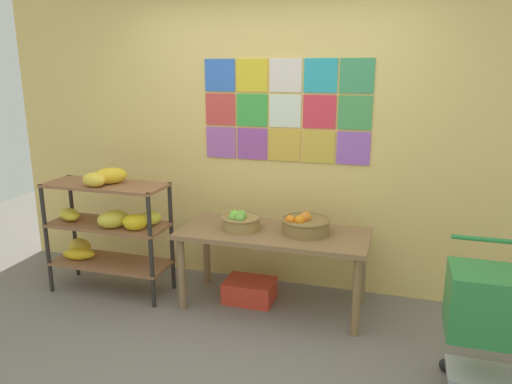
{
  "coord_description": "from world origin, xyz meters",
  "views": [
    {
      "loc": [
        1.06,
        -2.45,
        1.9
      ],
      "look_at": [
        0.04,
        0.91,
        1.0
      ],
      "focal_mm": 33.59,
      "sensor_mm": 36.0,
      "label": 1
    }
  ],
  "objects_px": {
    "produce_crate_under_table": "(250,290)",
    "banana_shelf_unit": "(106,222)",
    "shopping_cart": "(498,310)",
    "display_table": "(273,241)",
    "fruit_basket_centre": "(240,221)",
    "fruit_basket_back_right": "(305,224)"
  },
  "relations": [
    {
      "from": "produce_crate_under_table",
      "to": "banana_shelf_unit",
      "type": "bearing_deg",
      "value": -172.25
    },
    {
      "from": "banana_shelf_unit",
      "to": "shopping_cart",
      "type": "distance_m",
      "value": 3.04
    },
    {
      "from": "display_table",
      "to": "produce_crate_under_table",
      "type": "bearing_deg",
      "value": 170.66
    },
    {
      "from": "produce_crate_under_table",
      "to": "fruit_basket_centre",
      "type": "bearing_deg",
      "value": -133.74
    },
    {
      "from": "banana_shelf_unit",
      "to": "display_table",
      "type": "distance_m",
      "value": 1.46
    },
    {
      "from": "display_table",
      "to": "fruit_basket_back_right",
      "type": "bearing_deg",
      "value": 7.05
    },
    {
      "from": "display_table",
      "to": "shopping_cart",
      "type": "bearing_deg",
      "value": -23.53
    },
    {
      "from": "fruit_basket_centre",
      "to": "shopping_cart",
      "type": "xyz_separation_m",
      "value": [
        1.8,
        -0.64,
        -0.18
      ]
    },
    {
      "from": "banana_shelf_unit",
      "to": "display_table",
      "type": "height_order",
      "value": "banana_shelf_unit"
    },
    {
      "from": "banana_shelf_unit",
      "to": "fruit_basket_centre",
      "type": "relative_size",
      "value": 3.42
    },
    {
      "from": "fruit_basket_back_right",
      "to": "display_table",
      "type": "bearing_deg",
      "value": -172.95
    },
    {
      "from": "banana_shelf_unit",
      "to": "shopping_cart",
      "type": "height_order",
      "value": "banana_shelf_unit"
    },
    {
      "from": "fruit_basket_centre",
      "to": "produce_crate_under_table",
      "type": "bearing_deg",
      "value": 46.26
    },
    {
      "from": "display_table",
      "to": "shopping_cart",
      "type": "relative_size",
      "value": 1.66
    },
    {
      "from": "fruit_basket_centre",
      "to": "fruit_basket_back_right",
      "type": "bearing_deg",
      "value": 6.06
    },
    {
      "from": "display_table",
      "to": "shopping_cart",
      "type": "height_order",
      "value": "shopping_cart"
    },
    {
      "from": "display_table",
      "to": "produce_crate_under_table",
      "type": "height_order",
      "value": "display_table"
    },
    {
      "from": "display_table",
      "to": "banana_shelf_unit",
      "type": "bearing_deg",
      "value": -174.74
    },
    {
      "from": "fruit_basket_back_right",
      "to": "produce_crate_under_table",
      "type": "xyz_separation_m",
      "value": [
        -0.46,
        0.0,
        -0.63
      ]
    },
    {
      "from": "display_table",
      "to": "fruit_basket_centre",
      "type": "bearing_deg",
      "value": -174.85
    },
    {
      "from": "display_table",
      "to": "shopping_cart",
      "type": "distance_m",
      "value": 1.67
    },
    {
      "from": "fruit_basket_back_right",
      "to": "banana_shelf_unit",
      "type": "bearing_deg",
      "value": -174.48
    }
  ]
}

